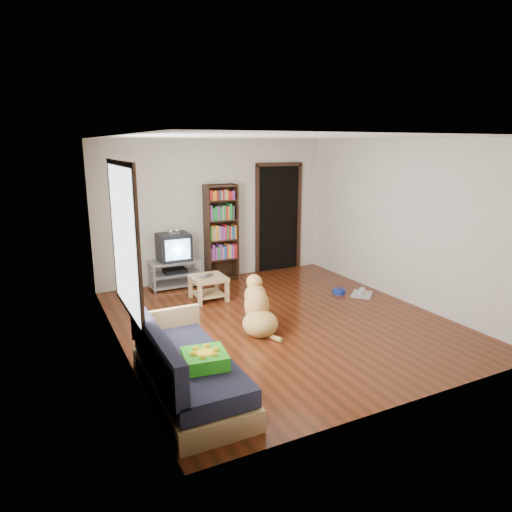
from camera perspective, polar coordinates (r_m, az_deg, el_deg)
name	(u,v)px	position (r m, az deg, el deg)	size (l,w,h in m)	color
ground	(280,320)	(6.77, 2.96, -7.99)	(5.00, 5.00, 0.00)	#541F0E
ceiling	(282,137)	(6.29, 3.27, 14.60)	(5.00, 5.00, 0.00)	white
wall_back	(215,211)	(8.64, -5.12, 5.67)	(4.50, 4.50, 0.00)	beige
wall_front	(414,279)	(4.46, 19.13, -2.69)	(4.50, 4.50, 0.00)	beige
wall_left	(116,249)	(5.66, -17.13, 0.85)	(5.00, 5.00, 0.00)	beige
wall_right	(402,221)	(7.75, 17.79, 4.15)	(5.00, 5.00, 0.00)	beige
green_cushion	(205,359)	(4.55, -6.43, -12.66)	(0.41, 0.41, 0.14)	green
laptop	(209,276)	(7.50, -5.93, -2.53)	(0.28, 0.18, 0.02)	silver
dog_bowl	(339,291)	(8.03, 10.33, -4.36)	(0.22, 0.22, 0.08)	navy
grey_rag	(362,294)	(8.03, 13.12, -4.68)	(0.40, 0.32, 0.03)	#AAAAAA
window	(124,240)	(5.14, -16.16, 1.94)	(0.03, 1.46, 1.70)	white
doorway	(278,215)	(9.22, 2.81, 5.08)	(1.03, 0.05, 2.19)	black
tv_stand	(175,272)	(8.33, -10.11, -2.03)	(0.90, 0.45, 0.50)	#99999E
crt_tv	(173,246)	(8.24, -10.29, 1.18)	(0.55, 0.52, 0.58)	black
bookshelf	(221,227)	(8.56, -4.38, 3.58)	(0.60, 0.30, 1.80)	black
sofa	(185,372)	(4.82, -8.81, -14.15)	(0.80, 1.80, 0.80)	tan
coffee_table	(208,283)	(7.57, -5.99, -3.42)	(0.55, 0.55, 0.40)	tan
dog	(258,311)	(6.31, 0.24, -6.88)	(0.58, 0.95, 0.77)	gold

